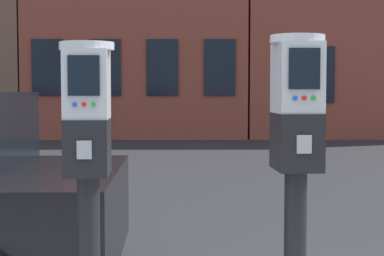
# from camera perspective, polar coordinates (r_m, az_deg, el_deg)

# --- Properties ---
(parking_meter_near_kerb) EXTENTS (0.23, 0.26, 1.48)m
(parking_meter_near_kerb) POSITION_cam_1_polar(r_m,az_deg,el_deg) (2.45, -9.74, -2.86)
(parking_meter_near_kerb) COLOR black
(parking_meter_near_kerb) RESTS_ON sidewalk_slab
(parking_meter_twin_adjacent) EXTENTS (0.23, 0.26, 1.51)m
(parking_meter_twin_adjacent) POSITION_cam_1_polar(r_m,az_deg,el_deg) (2.46, 9.75, -2.39)
(parking_meter_twin_adjacent) COLOR black
(parking_meter_twin_adjacent) RESTS_ON sidewalk_slab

